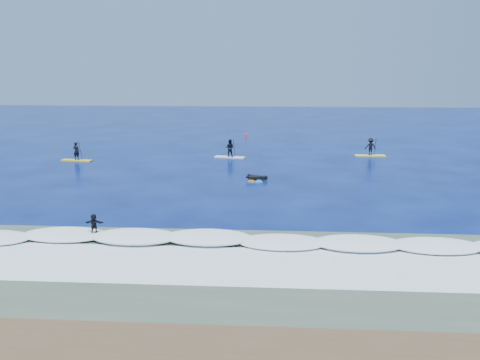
# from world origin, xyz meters

# --- Properties ---
(ground) EXTENTS (160.00, 160.00, 0.00)m
(ground) POSITION_xyz_m (0.00, 0.00, 0.00)
(ground) COLOR #030D43
(ground) RESTS_ON ground
(shallow_water) EXTENTS (90.00, 13.00, 0.01)m
(shallow_water) POSITION_xyz_m (0.00, -14.00, 0.01)
(shallow_water) COLOR #384D3B
(shallow_water) RESTS_ON ground
(breaking_wave) EXTENTS (40.00, 6.00, 0.30)m
(breaking_wave) POSITION_xyz_m (0.00, -10.00, 0.00)
(breaking_wave) COLOR white
(breaking_wave) RESTS_ON ground
(whitewater) EXTENTS (34.00, 5.00, 0.02)m
(whitewater) POSITION_xyz_m (0.00, -13.00, 0.00)
(whitewater) COLOR silver
(whitewater) RESTS_ON ground
(sup_paddler_left) EXTENTS (3.14, 1.19, 2.15)m
(sup_paddler_left) POSITION_xyz_m (-14.88, 13.47, 0.67)
(sup_paddler_left) COLOR yellow
(sup_paddler_left) RESTS_ON ground
(sup_paddler_center) EXTENTS (3.18, 1.41, 2.17)m
(sup_paddler_center) POSITION_xyz_m (-0.04, 16.30, 0.81)
(sup_paddler_center) COLOR white
(sup_paddler_center) RESTS_ON ground
(sup_paddler_right) EXTENTS (3.10, 0.84, 2.16)m
(sup_paddler_right) POSITION_xyz_m (14.33, 18.24, 0.84)
(sup_paddler_right) COLOR #FAF51B
(sup_paddler_right) RESTS_ON ground
(prone_paddler_near) EXTENTS (1.63, 2.17, 0.45)m
(prone_paddler_near) POSITION_xyz_m (3.07, 6.07, 0.15)
(prone_paddler_near) COLOR gold
(prone_paddler_near) RESTS_ON ground
(prone_paddler_far) EXTENTS (1.77, 2.30, 0.47)m
(prone_paddler_far) POSITION_xyz_m (3.08, 5.79, 0.16)
(prone_paddler_far) COLOR #1C82D2
(prone_paddler_far) RESTS_ON ground
(wave_surfer) EXTENTS (1.68, 0.48, 1.21)m
(wave_surfer) POSITION_xyz_m (-5.32, -9.43, 0.71)
(wave_surfer) COLOR silver
(wave_surfer) RESTS_ON breaking_wave
(marker_buoy) EXTENTS (0.28, 0.28, 0.67)m
(marker_buoy) POSITION_xyz_m (0.77, 31.00, 0.29)
(marker_buoy) COLOR #FB3F16
(marker_buoy) RESTS_ON ground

